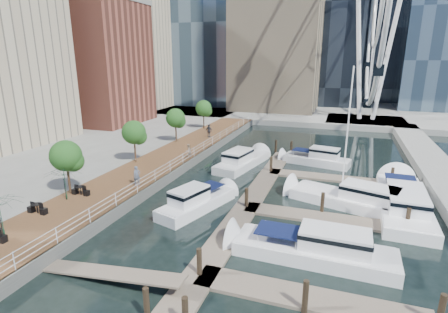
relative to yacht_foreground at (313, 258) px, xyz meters
name	(u,v)px	position (x,y,z in m)	size (l,w,h in m)	color
ground	(169,250)	(-8.97, -2.08, 0.00)	(520.00, 520.00, 0.00)	black
boardwalk	(160,165)	(-17.97, 12.92, 0.50)	(6.00, 60.00, 1.00)	brown
seawall	(184,168)	(-14.97, 12.92, 0.50)	(0.25, 60.00, 1.00)	#595954
land_far	(313,94)	(-8.97, 99.92, 0.50)	(200.00, 114.00, 1.00)	gray
breakwater	(444,179)	(11.03, 17.92, 0.50)	(4.00, 60.00, 1.00)	gray
pier	(365,122)	(5.03, 49.92, 0.50)	(14.00, 12.00, 1.00)	gray
railing	(183,159)	(-15.07, 12.92, 1.52)	(0.10, 60.00, 1.05)	white
floating_docks	(310,202)	(-1.00, 7.90, 0.49)	(16.00, 34.00, 2.60)	#6D6051
midrise_condos	(52,49)	(-42.53, 24.74, 13.42)	(19.00, 67.00, 28.00)	#BCAD8E
street_trees	(134,132)	(-20.37, 11.92, 4.29)	(2.60, 42.60, 4.60)	#3F2B1C
cafe_tables	(18,221)	(-19.37, -4.08, 1.37)	(2.50, 13.70, 0.74)	black
yacht_foreground	(313,258)	(0.00, 0.00, 0.00)	(2.89, 10.79, 2.15)	white
pedestrian_near	(137,176)	(-16.04, 5.45, 1.90)	(0.66, 0.43, 1.80)	#525B6D
pedestrian_mid	(188,151)	(-15.53, 15.33, 1.79)	(0.76, 0.60, 1.57)	gray
pedestrian_far	(209,131)	(-17.12, 25.99, 1.96)	(1.13, 0.47, 1.92)	#30333D
moored_yachts	(331,206)	(0.69, 8.74, 0.00)	(20.54, 36.27, 11.50)	white
cafe_seating	(21,205)	(-19.44, -3.63, 2.31)	(4.48, 11.24, 2.75)	#103A13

